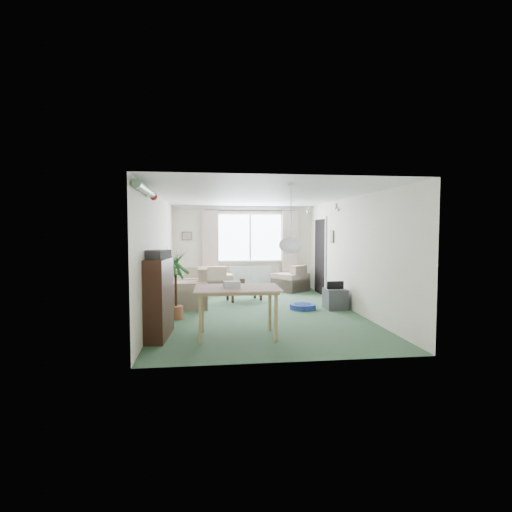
{
  "coord_description": "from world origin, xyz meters",
  "views": [
    {
      "loc": [
        -1.08,
        -8.21,
        1.69
      ],
      "look_at": [
        0.0,
        0.3,
        1.15
      ],
      "focal_mm": 28.0,
      "sensor_mm": 36.0,
      "label": 1
    }
  ],
  "objects": [
    {
      "name": "doorway",
      "position": [
        1.99,
        2.2,
        1.0
      ],
      "size": [
        0.03,
        0.95,
        2.0
      ],
      "primitive_type": "cube",
      "color": "black"
    },
    {
      "name": "sofa",
      "position": [
        -1.1,
        2.75,
        0.37
      ],
      "size": [
        1.5,
        0.83,
        0.74
      ],
      "primitive_type": "cube",
      "rotation": [
        0.0,
        0.0,
        3.18
      ],
      "color": "#BAAE8D",
      "rests_on": "ground"
    },
    {
      "name": "curtain_rod",
      "position": [
        0.2,
        3.15,
        2.27
      ],
      "size": [
        2.6,
        0.03,
        0.03
      ],
      "primitive_type": "cube",
      "color": "black"
    },
    {
      "name": "armchair_left",
      "position": [
        -1.5,
        0.67,
        0.43
      ],
      "size": [
        0.92,
        0.97,
        0.86
      ],
      "primitive_type": "cube",
      "rotation": [
        0.0,
        0.0,
        -1.56
      ],
      "color": "beige",
      "rests_on": "ground"
    },
    {
      "name": "curtain_left",
      "position": [
        -0.95,
        3.13,
        1.27
      ],
      "size": [
        0.45,
        0.08,
        2.0
      ],
      "primitive_type": "cube",
      "color": "beige"
    },
    {
      "name": "dining_table",
      "position": [
        -0.58,
        -1.93,
        0.39
      ],
      "size": [
        1.27,
        0.87,
        0.78
      ],
      "primitive_type": "cube",
      "rotation": [
        0.0,
        0.0,
        -0.03
      ],
      "color": "tan",
      "rests_on": "ground"
    },
    {
      "name": "ground",
      "position": [
        0.0,
        0.0,
        0.0
      ],
      "size": [
        6.5,
        6.5,
        0.0
      ],
      "primitive_type": "plane",
      "color": "#325337"
    },
    {
      "name": "bauble_cluster_b",
      "position": [
        1.6,
        -0.3,
        2.22
      ],
      "size": [
        0.2,
        0.2,
        0.2
      ],
      "primitive_type": "sphere",
      "color": "silver"
    },
    {
      "name": "gift_box",
      "position": [
        -0.67,
        -1.93,
        0.84
      ],
      "size": [
        0.28,
        0.22,
        0.12
      ],
      "primitive_type": "cube",
      "rotation": [
        0.0,
        0.0,
        0.19
      ],
      "color": "silver",
      "rests_on": "dining_table"
    },
    {
      "name": "pendant_lamp",
      "position": [
        0.2,
        -2.3,
        1.48
      ],
      "size": [
        0.36,
        0.36,
        0.36
      ],
      "primitive_type": "sphere",
      "color": "white"
    },
    {
      "name": "photo_frame",
      "position": [
        -0.2,
        1.34,
        0.45
      ],
      "size": [
        0.12,
        0.05,
        0.16
      ],
      "primitive_type": "cube",
      "rotation": [
        0.0,
        0.0,
        -0.22
      ],
      "color": "brown",
      "rests_on": "coffee_table"
    },
    {
      "name": "armchair_corner",
      "position": [
        1.28,
        2.73,
        0.37
      ],
      "size": [
        1.13,
        1.12,
        0.74
      ],
      "primitive_type": "cube",
      "rotation": [
        0.0,
        0.0,
        3.82
      ],
      "color": "beige",
      "rests_on": "ground"
    },
    {
      "name": "pet_bed",
      "position": [
        1.0,
        0.14,
        0.06
      ],
      "size": [
        0.74,
        0.74,
        0.11
      ],
      "primitive_type": "cylinder",
      "rotation": [
        0.0,
        0.0,
        -0.41
      ],
      "color": "#204096",
      "rests_on": "ground"
    },
    {
      "name": "hifi_box",
      "position": [
        -1.81,
        -1.88,
        1.33
      ],
      "size": [
        0.4,
        0.43,
        0.14
      ],
      "primitive_type": "cube",
      "rotation": [
        0.0,
        0.0,
        -0.41
      ],
      "color": "#39393E",
      "rests_on": "bookshelf"
    },
    {
      "name": "bookshelf",
      "position": [
        -1.84,
        -1.8,
        0.63
      ],
      "size": [
        0.43,
        1.05,
        1.26
      ],
      "primitive_type": "cube",
      "rotation": [
        0.0,
        0.0,
        -0.08
      ],
      "color": "black",
      "rests_on": "ground"
    },
    {
      "name": "tv_cube",
      "position": [
        1.7,
        0.07,
        0.22
      ],
      "size": [
        0.44,
        0.48,
        0.44
      ],
      "primitive_type": "cube",
      "rotation": [
        0.0,
        0.0,
        0.01
      ],
      "color": "#403F45",
      "rests_on": "ground"
    },
    {
      "name": "window",
      "position": [
        0.2,
        3.23,
        1.5
      ],
      "size": [
        1.8,
        0.03,
        1.3
      ],
      "primitive_type": "cube",
      "color": "white"
    },
    {
      "name": "wall_picture_right",
      "position": [
        1.98,
        1.2,
        1.55
      ],
      "size": [
        0.03,
        0.24,
        0.3
      ],
      "primitive_type": "cube",
      "color": "brown"
    },
    {
      "name": "curtain_right",
      "position": [
        1.35,
        3.13,
        1.27
      ],
      "size": [
        0.45,
        0.08,
        2.0
      ],
      "primitive_type": "cube",
      "color": "beige"
    },
    {
      "name": "coffee_table",
      "position": [
        -0.16,
        1.38,
        0.19
      ],
      "size": [
        0.93,
        0.68,
        0.37
      ],
      "primitive_type": "cube",
      "rotation": [
        0.0,
        0.0,
        0.29
      ],
      "color": "black",
      "rests_on": "ground"
    },
    {
      "name": "houseplant",
      "position": [
        -1.65,
        -0.5,
        0.67
      ],
      "size": [
        0.74,
        0.74,
        1.34
      ],
      "primitive_type": "cylinder",
      "rotation": [
        0.0,
        0.0,
        -0.35
      ],
      "color": "#1E5A23",
      "rests_on": "ground"
    },
    {
      "name": "wall_picture_back",
      "position": [
        -1.6,
        3.23,
        1.55
      ],
      "size": [
        0.28,
        0.03,
        0.22
      ],
      "primitive_type": "cube",
      "color": "brown"
    },
    {
      "name": "tinsel_garland",
      "position": [
        -1.92,
        -2.3,
        2.28
      ],
      "size": [
        1.6,
        1.6,
        0.12
      ],
      "primitive_type": "cylinder",
      "color": "#196626"
    },
    {
      "name": "radiator",
      "position": [
        0.2,
        3.19,
        0.4
      ],
      "size": [
        1.2,
        0.1,
        0.55
      ],
      "primitive_type": "cube",
      "color": "white"
    },
    {
      "name": "bauble_cluster_a",
      "position": [
        1.3,
        0.9,
        2.22
      ],
      "size": [
        0.2,
        0.2,
        0.2
      ],
      "primitive_type": "sphere",
      "color": "silver"
    }
  ]
}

